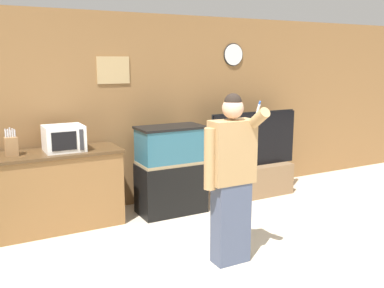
{
  "coord_description": "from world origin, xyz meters",
  "views": [
    {
      "loc": [
        -2.26,
        -2.63,
        1.99
      ],
      "look_at": [
        -0.0,
        1.58,
        1.05
      ],
      "focal_mm": 40.0,
      "sensor_mm": 36.0,
      "label": 1
    }
  ],
  "objects_px": {
    "knife_block": "(11,146)",
    "aquarium_on_stand": "(171,170)",
    "person_standing": "(231,177)",
    "counter_island": "(55,190)",
    "microwave": "(64,138)",
    "tv_on_stand": "(254,172)"
  },
  "relations": [
    {
      "from": "aquarium_on_stand",
      "to": "tv_on_stand",
      "type": "height_order",
      "value": "tv_on_stand"
    },
    {
      "from": "counter_island",
      "to": "person_standing",
      "type": "distance_m",
      "value": 2.23
    },
    {
      "from": "microwave",
      "to": "person_standing",
      "type": "relative_size",
      "value": 0.27
    },
    {
      "from": "counter_island",
      "to": "microwave",
      "type": "relative_size",
      "value": 3.47
    },
    {
      "from": "tv_on_stand",
      "to": "person_standing",
      "type": "distance_m",
      "value": 2.26
    },
    {
      "from": "knife_block",
      "to": "aquarium_on_stand",
      "type": "distance_m",
      "value": 1.95
    },
    {
      "from": "microwave",
      "to": "tv_on_stand",
      "type": "height_order",
      "value": "tv_on_stand"
    },
    {
      "from": "counter_island",
      "to": "tv_on_stand",
      "type": "relative_size",
      "value": 1.08
    },
    {
      "from": "tv_on_stand",
      "to": "person_standing",
      "type": "relative_size",
      "value": 0.85
    },
    {
      "from": "knife_block",
      "to": "person_standing",
      "type": "height_order",
      "value": "person_standing"
    },
    {
      "from": "microwave",
      "to": "person_standing",
      "type": "xyz_separation_m",
      "value": [
        1.21,
        -1.72,
        -0.21
      ]
    },
    {
      "from": "person_standing",
      "to": "knife_block",
      "type": "bearing_deg",
      "value": 135.82
    },
    {
      "from": "counter_island",
      "to": "tv_on_stand",
      "type": "distance_m",
      "value": 2.83
    },
    {
      "from": "aquarium_on_stand",
      "to": "tv_on_stand",
      "type": "xyz_separation_m",
      "value": [
        1.38,
        0.05,
        -0.21
      ]
    },
    {
      "from": "knife_block",
      "to": "counter_island",
      "type": "bearing_deg",
      "value": 0.42
    },
    {
      "from": "knife_block",
      "to": "person_standing",
      "type": "distance_m",
      "value": 2.5
    },
    {
      "from": "counter_island",
      "to": "aquarium_on_stand",
      "type": "bearing_deg",
      "value": -6.59
    },
    {
      "from": "counter_island",
      "to": "tv_on_stand",
      "type": "height_order",
      "value": "tv_on_stand"
    },
    {
      "from": "person_standing",
      "to": "counter_island",
      "type": "bearing_deg",
      "value": 127.68
    },
    {
      "from": "knife_block",
      "to": "tv_on_stand",
      "type": "height_order",
      "value": "tv_on_stand"
    },
    {
      "from": "knife_block",
      "to": "person_standing",
      "type": "bearing_deg",
      "value": -44.18
    },
    {
      "from": "microwave",
      "to": "knife_block",
      "type": "bearing_deg",
      "value": 178.87
    }
  ]
}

